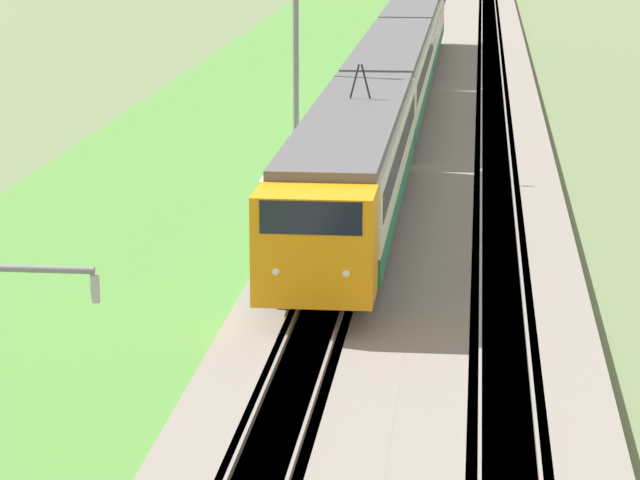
{
  "coord_description": "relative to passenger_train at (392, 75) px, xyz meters",
  "views": [
    {
      "loc": [
        -9.48,
        -3.66,
        10.64
      ],
      "look_at": [
        25.51,
        0.0,
        2.16
      ],
      "focal_mm": 85.0,
      "sensor_mm": 36.0,
      "label": 1
    }
  ],
  "objects": [
    {
      "name": "ballast_main",
      "position": [
        -5.39,
        0.0,
        -2.14
      ],
      "size": [
        240.0,
        4.4,
        0.3
      ],
      "color": "gray",
      "rests_on": "ground"
    },
    {
      "name": "ballast_adjacent",
      "position": [
        -5.39,
        -4.4,
        -2.14
      ],
      "size": [
        240.0,
        4.4,
        0.3
      ],
      "color": "gray",
      "rests_on": "ground"
    },
    {
      "name": "passenger_train",
      "position": [
        0.0,
        0.0,
        0.0
      ],
      "size": [
        63.34,
        2.94,
        4.91
      ],
      "rotation": [
        0.0,
        0.0,
        3.14
      ],
      "color": "orange",
      "rests_on": "ground"
    },
    {
      "name": "grass_verge",
      "position": [
        -5.39,
        6.43,
        -2.23
      ],
      "size": [
        240.0,
        11.8,
        0.12
      ],
      "color": "#4C8438",
      "rests_on": "ground"
    },
    {
      "name": "track_main",
      "position": [
        -5.39,
        0.0,
        -2.13
      ],
      "size": [
        240.0,
        1.57,
        0.45
      ],
      "color": "#4C4238",
      "rests_on": "ground"
    },
    {
      "name": "catenary_mast_mid",
      "position": [
        -11.99,
        2.67,
        1.9
      ],
      "size": [
        0.22,
        2.56,
        8.09
      ],
      "color": "slate",
      "rests_on": "ground"
    },
    {
      "name": "track_adjacent",
      "position": [
        -5.39,
        -4.4,
        -2.13
      ],
      "size": [
        240.0,
        1.57,
        0.45
      ],
      "color": "#4C4238",
      "rests_on": "ground"
    }
  ]
}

